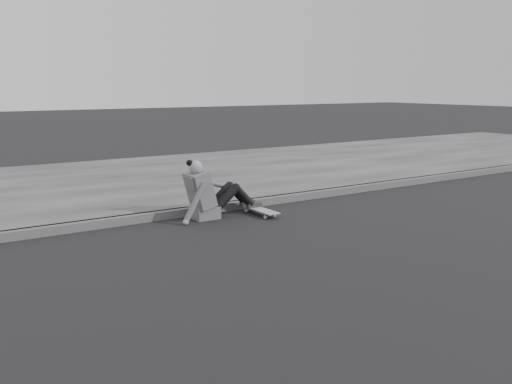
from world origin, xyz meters
TOP-DOWN VIEW (x-y plane):
  - ground at (0.00, 0.00)m, footprint 80.00×80.00m
  - curb at (0.00, 2.58)m, footprint 24.00×0.16m
  - sidewalk at (0.00, 5.60)m, footprint 24.00×6.00m
  - skateboard at (-2.68, 2.03)m, footprint 0.20×0.78m
  - seated_woman at (-3.41, 2.28)m, footprint 1.38×0.46m

SIDE VIEW (x-z plane):
  - ground at x=0.00m, z-range 0.00..0.00m
  - curb at x=0.00m, z-range 0.00..0.12m
  - sidewalk at x=0.00m, z-range 0.00..0.12m
  - skateboard at x=-2.68m, z-range 0.03..0.12m
  - seated_woman at x=-3.41m, z-range -0.08..0.80m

